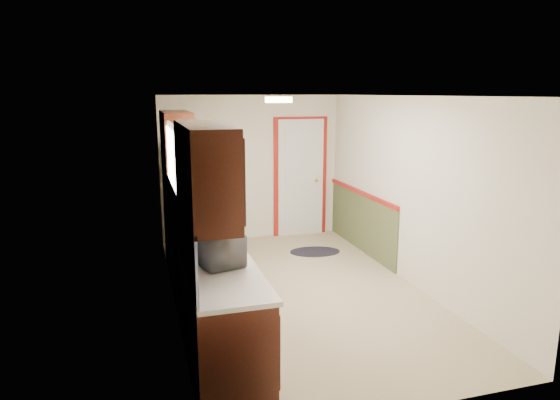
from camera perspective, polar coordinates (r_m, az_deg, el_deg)
room_shell at (r=5.99m, az=2.10°, el=0.25°), size 3.20×5.20×2.52m
kitchen_run at (r=5.55m, az=-9.23°, el=-5.03°), size 0.63×4.00×2.20m
back_wall_trim at (r=8.42m, az=3.80°, el=1.56°), size 1.12×2.30×2.08m
ceiling_fixture at (r=5.58m, az=-0.14°, el=11.40°), size 0.30×0.30×0.06m
microwave at (r=4.49m, az=-7.28°, el=-4.96°), size 0.43×0.59×0.36m
refrigerator at (r=7.70m, az=-9.71°, el=0.27°), size 0.81×0.78×1.74m
rug at (r=7.84m, az=4.01°, el=-5.90°), size 0.85×0.62×0.01m
cooktop at (r=6.52m, az=-10.01°, el=-1.19°), size 0.52×0.62×0.02m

